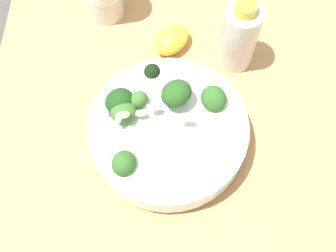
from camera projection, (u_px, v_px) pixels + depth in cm
name	position (u px, v px, depth cm)	size (l,w,h in cm)	color
ground_plane	(192.00, 147.00, 63.69)	(63.94, 63.94, 4.72)	tan
bowl_of_broccoli	(166.00, 126.00, 58.73)	(22.56, 22.56, 9.76)	white
lemon_wedge	(172.00, 40.00, 67.42)	(6.65, 4.45, 3.70)	yellow
bottle_tall	(239.00, 36.00, 62.78)	(5.79, 5.79, 12.74)	beige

